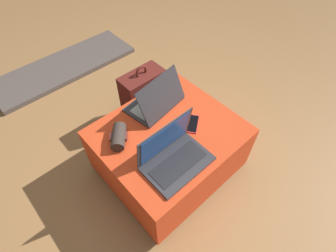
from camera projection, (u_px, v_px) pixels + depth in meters
The scene contains 8 objects.
ground_plane at pixel (169, 167), 1.92m from camera, with size 14.00×14.00×0.00m, color #9E7042.
ottoman at pixel (169, 151), 1.76m from camera, with size 0.84×0.74×0.43m.
laptop_near at pixel (173, 155), 1.42m from camera, with size 0.37×0.25×0.26m.
laptop_far at pixel (156, 101), 1.69m from camera, with size 0.39×0.29×0.23m.
cell_phone at pixel (193, 124), 1.62m from camera, with size 0.16×0.14×0.01m.
backpack at pixel (143, 98), 2.07m from camera, with size 0.33×0.22×0.54m.
wrist_brace at pixel (119, 137), 1.52m from camera, with size 0.17×0.18×0.08m.
fireplace_hearth at pixel (64, 67), 2.65m from camera, with size 1.40×0.50×0.04m.
Camera 1 is at (-0.67, -0.73, 1.67)m, focal length 28.00 mm.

